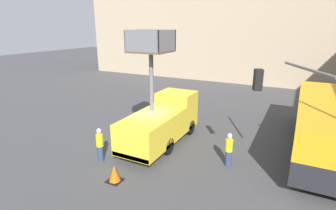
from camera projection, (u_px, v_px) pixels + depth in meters
The scene contains 8 objects.
ground_plane at pixel (148, 143), 16.38m from camera, with size 120.00×120.00×0.00m, color #424244.
building_backdrop_far at pixel (243, 25), 35.98m from camera, with size 44.00×10.00×14.51m.
utility_truck at pixel (162, 119), 16.04m from camera, with size 2.31×6.55×6.86m.
city_bus at pixel (320, 121), 15.05m from camera, with size 2.47×11.10×3.03m.
traffic_light_pole at pixel (313, 103), 11.18m from camera, with size 3.82×3.57×5.64m.
road_worker_near_truck at pixel (100, 145), 14.04m from camera, with size 0.38×0.38×1.87m.
road_worker_directing at pixel (229, 150), 13.55m from camera, with size 0.38×0.38×1.81m.
traffic_cone_near_truck at pixel (114, 174), 12.29m from camera, with size 0.70×0.70×0.80m.
Camera 1 is at (7.95, -12.78, 7.02)m, focal length 28.00 mm.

